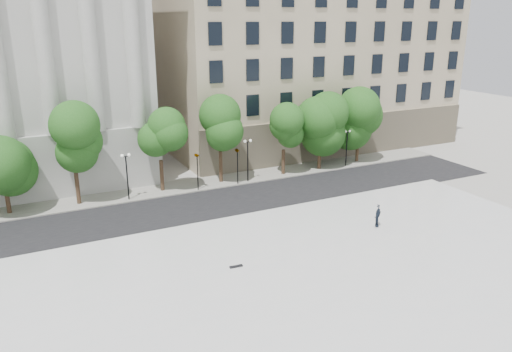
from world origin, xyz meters
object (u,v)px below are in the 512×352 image
object	(u,v)px
traffic_light_west	(197,154)
skateboard	(236,266)
traffic_light_east	(237,149)
person_lying	(377,224)

from	to	relation	value
traffic_light_west	skateboard	size ratio (longest dim) A/B	4.87
traffic_light_east	person_lying	distance (m)	16.25
person_lying	traffic_light_east	bearing A→B (deg)	66.79
traffic_light_west	traffic_light_east	size ratio (longest dim) A/B	1.00
traffic_light_west	person_lying	distance (m)	17.91
traffic_light_west	traffic_light_east	xyz separation A→B (m)	(4.14, -0.00, 0.01)
traffic_light_east	skateboard	distance (m)	18.28
traffic_light_east	skateboard	xyz separation A→B (m)	(-7.54, -16.35, -3.19)
skateboard	person_lying	bearing A→B (deg)	9.35
traffic_light_west	skateboard	bearing A→B (deg)	-101.73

